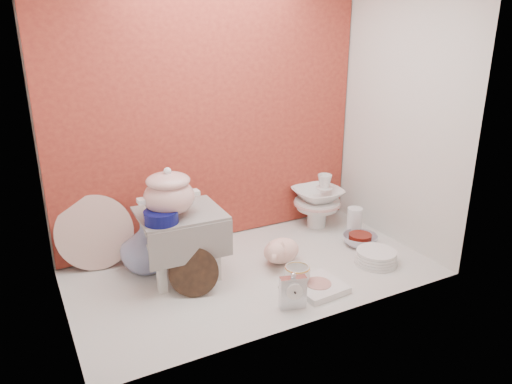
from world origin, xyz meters
TOP-DOWN VIEW (x-y plane):
  - ground at (0.00, 0.00)m, footprint 1.80×1.80m
  - niche_shell at (0.00, 0.18)m, footprint 1.86×1.03m
  - step_stool at (-0.33, 0.14)m, footprint 0.41×0.36m
  - soup_tureen at (-0.39, 0.11)m, footprint 0.34×0.34m
  - cobalt_bowl at (-0.45, 0.05)m, footprint 0.19×0.19m
  - floral_platter at (-0.69, 0.43)m, footprint 0.40×0.17m
  - blue_white_vase at (-0.47, 0.28)m, footprint 0.26×0.26m
  - lacquer_tray at (-0.35, -0.06)m, footprint 0.25×0.16m
  - mantel_clock at (-0.00, -0.37)m, footprint 0.12×0.07m
  - plush_pig at (0.17, 0.02)m, footprint 0.29×0.25m
  - teacup_saucer at (0.11, -0.23)m, footprint 0.23×0.23m
  - gold_rim_teacup at (0.11, -0.23)m, footprint 0.13×0.13m
  - lattice_dish at (0.19, -0.30)m, footprint 0.24×0.24m
  - dinner_plate_stack at (0.61, -0.22)m, footprint 0.28×0.28m
  - crystal_bowl at (0.67, -0.01)m, footprint 0.26×0.26m
  - clear_glass_vase at (0.72, 0.11)m, footprint 0.11×0.11m
  - porcelain_tower at (0.61, 0.34)m, footprint 0.34×0.34m

SIDE VIEW (x-z plane):
  - ground at x=0.00m, z-range 0.00..0.00m
  - teacup_saucer at x=0.11m, z-range 0.00..0.01m
  - lattice_dish at x=0.19m, z-range 0.00..0.03m
  - crystal_bowl at x=0.67m, z-range 0.00..0.06m
  - dinner_plate_stack at x=0.61m, z-range 0.00..0.07m
  - gold_rim_teacup at x=0.11m, z-range 0.01..0.11m
  - plush_pig at x=0.17m, z-range 0.00..0.15m
  - mantel_clock at x=0.00m, z-range 0.00..0.17m
  - clear_glass_vase at x=0.72m, z-range 0.00..0.18m
  - lacquer_tray at x=-0.35m, z-range 0.00..0.22m
  - blue_white_vase at x=-0.47m, z-range 0.00..0.27m
  - porcelain_tower at x=0.61m, z-range 0.00..0.33m
  - step_stool at x=-0.33m, z-range 0.00..0.34m
  - floral_platter at x=-0.69m, z-range 0.00..0.38m
  - cobalt_bowl at x=-0.45m, z-range 0.34..0.40m
  - soup_tureen at x=-0.39m, z-range 0.34..0.58m
  - niche_shell at x=0.00m, z-range 0.17..1.70m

